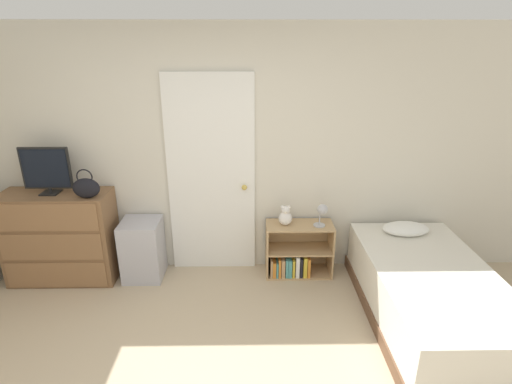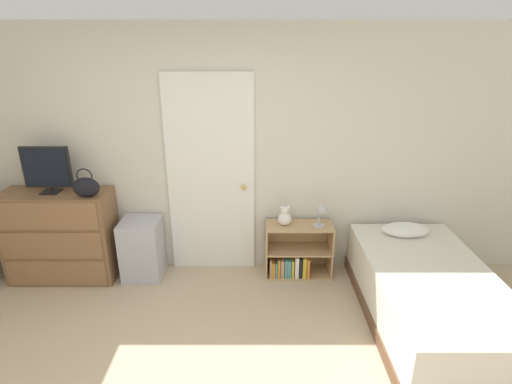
% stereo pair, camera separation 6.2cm
% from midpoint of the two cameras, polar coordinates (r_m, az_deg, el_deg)
% --- Properties ---
extents(wall_back, '(10.00, 0.06, 2.55)m').
position_cam_midpoint_polar(wall_back, '(4.14, -6.91, 5.35)').
color(wall_back, beige).
rests_on(wall_back, ground_plane).
extents(door_closed, '(0.90, 0.09, 2.10)m').
position_cam_midpoint_polar(door_closed, '(4.15, -5.89, 2.16)').
color(door_closed, white).
rests_on(door_closed, ground_plane).
extents(dresser, '(1.08, 0.44, 0.96)m').
position_cam_midpoint_polar(dresser, '(4.60, -25.59, -5.65)').
color(dresser, brown).
rests_on(dresser, ground_plane).
extents(tv, '(0.47, 0.16, 0.47)m').
position_cam_midpoint_polar(tv, '(4.37, -27.23, 2.96)').
color(tv, black).
rests_on(tv, dresser).
extents(handbag, '(0.26, 0.12, 0.29)m').
position_cam_midpoint_polar(handbag, '(4.13, -22.59, 0.70)').
color(handbag, black).
rests_on(handbag, dresser).
extents(storage_bin, '(0.40, 0.40, 0.64)m').
position_cam_midpoint_polar(storage_bin, '(4.40, -15.41, -7.78)').
color(storage_bin, '#ADADB7').
rests_on(storage_bin, ground_plane).
extents(bookshelf, '(0.70, 0.32, 0.58)m').
position_cam_midpoint_polar(bookshelf, '(4.35, 6.00, -9.01)').
color(bookshelf, tan).
rests_on(bookshelf, ground_plane).
extents(teddy_bear, '(0.14, 0.14, 0.21)m').
position_cam_midpoint_polar(teddy_bear, '(4.13, 4.67, -3.54)').
color(teddy_bear, silver).
rests_on(teddy_bear, bookshelf).
extents(desk_lamp, '(0.14, 0.13, 0.24)m').
position_cam_midpoint_polar(desk_lamp, '(4.11, 9.88, -2.82)').
color(desk_lamp, '#B2B2B7').
rests_on(desk_lamp, bookshelf).
extents(bed, '(1.04, 1.96, 0.64)m').
position_cam_midpoint_polar(bed, '(3.93, 23.96, -13.51)').
color(bed, brown).
rests_on(bed, ground_plane).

